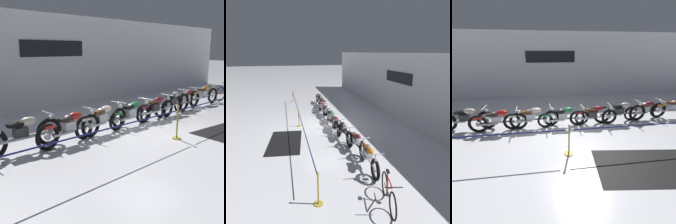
# 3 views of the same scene
# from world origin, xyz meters

# --- Properties ---
(ground_plane) EXTENTS (120.00, 120.00, 0.00)m
(ground_plane) POSITION_xyz_m (0.00, 0.00, 0.00)
(ground_plane) COLOR silver
(back_wall) EXTENTS (28.00, 0.29, 4.20)m
(back_wall) POSITION_xyz_m (-0.00, 5.12, 2.10)
(back_wall) COLOR white
(back_wall) RESTS_ON ground
(motorcycle_cream_1) EXTENTS (2.38, 0.62, 0.98)m
(motorcycle_cream_1) POSITION_xyz_m (-3.97, 0.74, 0.49)
(motorcycle_cream_1) COLOR black
(motorcycle_cream_1) RESTS_ON ground
(motorcycle_red_2) EXTENTS (2.30, 0.62, 0.95)m
(motorcycle_red_2) POSITION_xyz_m (-2.64, 0.45, 0.47)
(motorcycle_red_2) COLOR black
(motorcycle_red_2) RESTS_ON ground
(motorcycle_cream_3) EXTENTS (2.35, 0.62, 0.94)m
(motorcycle_cream_3) POSITION_xyz_m (-1.31, 0.56, 0.46)
(motorcycle_cream_3) COLOR black
(motorcycle_cream_3) RESTS_ON ground
(motorcycle_green_4) EXTENTS (2.28, 0.62, 0.91)m
(motorcycle_green_4) POSITION_xyz_m (0.04, 0.52, 0.46)
(motorcycle_green_4) COLOR black
(motorcycle_green_4) RESTS_ON ground
(motorcycle_maroon_5) EXTENTS (2.14, 0.62, 0.92)m
(motorcycle_maroon_5) POSITION_xyz_m (1.35, 0.49, 0.46)
(motorcycle_maroon_5) COLOR black
(motorcycle_maroon_5) RESTS_ON ground
(motorcycle_silver_6) EXTENTS (2.50, 0.62, 0.98)m
(motorcycle_silver_6) POSITION_xyz_m (2.63, 0.59, 0.49)
(motorcycle_silver_6) COLOR black
(motorcycle_silver_6) RESTS_ON ground
(motorcycle_maroon_7) EXTENTS (2.21, 0.62, 0.93)m
(motorcycle_maroon_7) POSITION_xyz_m (3.99, 0.75, 0.47)
(motorcycle_maroon_7) COLOR black
(motorcycle_maroon_7) RESTS_ON ground
(motorcycle_orange_8) EXTENTS (2.34, 0.62, 0.96)m
(motorcycle_orange_8) POSITION_xyz_m (5.48, 0.73, 0.48)
(motorcycle_orange_8) COLOR black
(motorcycle_orange_8) RESTS_ON ground
(stanchion_far_left) EXTENTS (14.05, 0.28, 1.05)m
(stanchion_far_left) POSITION_xyz_m (-1.53, -1.41, 0.77)
(stanchion_far_left) COLOR gold
(stanchion_far_left) RESTS_ON ground
(stanchion_mid_left) EXTENTS (0.28, 0.28, 1.05)m
(stanchion_mid_left) POSITION_xyz_m (-0.07, -1.41, 0.36)
(stanchion_mid_left) COLOR gold
(stanchion_mid_left) RESTS_ON ground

